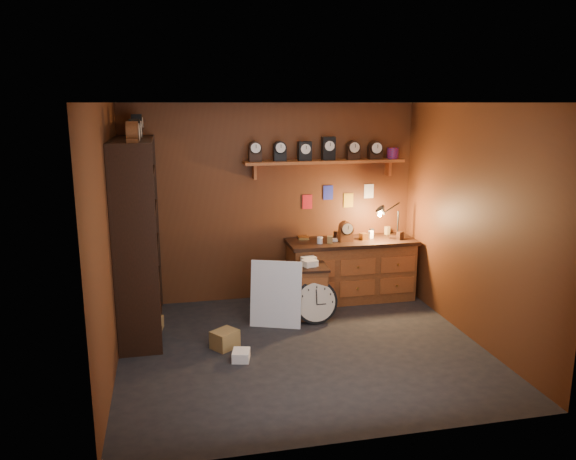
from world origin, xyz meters
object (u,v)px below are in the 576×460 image
(shelving_unit, at_px, (135,229))
(workbench, at_px, (351,266))
(low_cabinet, at_px, (304,288))
(big_round_clock, at_px, (316,302))

(shelving_unit, distance_m, workbench, 2.99)
(shelving_unit, height_order, low_cabinet, shelving_unit)
(workbench, xyz_separation_m, big_round_clock, (-0.70, -0.75, -0.20))
(shelving_unit, height_order, workbench, shelving_unit)
(shelving_unit, xyz_separation_m, low_cabinet, (2.05, -0.00, -0.88))
(shelving_unit, xyz_separation_m, workbench, (2.84, 0.49, -0.78))
(shelving_unit, relative_size, workbench, 1.45)
(big_round_clock, bearing_deg, low_cabinet, 109.62)
(low_cabinet, relative_size, big_round_clock, 1.38)
(shelving_unit, xyz_separation_m, big_round_clock, (2.14, -0.26, -0.98))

